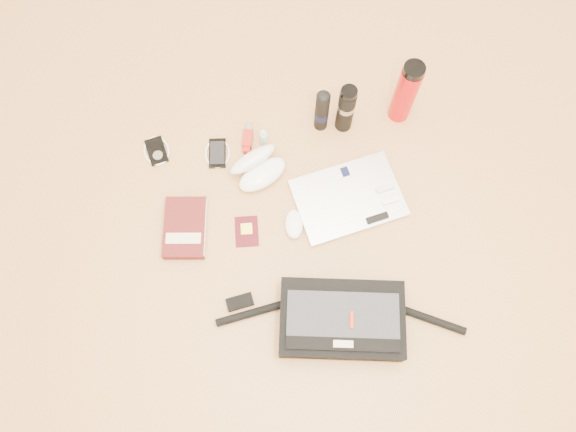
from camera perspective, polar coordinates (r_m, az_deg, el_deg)
The scene contains 14 objects.
ground at distance 1.93m, azimuth 1.90°, elevation -3.08°, with size 4.00×4.00×0.00m, color tan.
messenger_bag at distance 1.83m, azimuth 5.40°, elevation -10.45°, with size 0.78×0.35×0.11m.
laptop at distance 1.98m, azimuth 6.19°, elevation 1.79°, with size 0.38×0.28×0.04m.
book at distance 1.96m, azimuth -10.37°, elevation -1.20°, with size 0.19×0.24×0.04m.
passport at distance 1.94m, azimuth -4.22°, elevation -1.56°, with size 0.10×0.12×0.01m.
mouse at distance 1.93m, azimuth 0.62°, elevation -0.84°, with size 0.09×0.12×0.03m.
sunglasses_case at distance 1.99m, azimuth -3.11°, elevation 4.98°, with size 0.23×0.21×0.11m.
ipod at distance 2.10m, azimuth -13.20°, elevation 6.45°, with size 0.10×0.11×0.01m.
phone at distance 2.06m, azimuth -7.18°, elevation 6.35°, with size 0.11×0.13×0.01m.
inhaler at distance 2.06m, azimuth -4.10°, elevation 7.90°, with size 0.06×0.12×0.03m.
spray_bottle at distance 2.03m, azimuth -2.50°, elevation 7.90°, with size 0.03×0.03×0.10m.
aerosol_can at distance 2.01m, azimuth 3.47°, elevation 10.64°, with size 0.05×0.05×0.21m.
thermos_black at distance 2.01m, azimuth 5.91°, elevation 10.79°, with size 0.08×0.08×0.24m.
thermos_red at distance 2.04m, azimuth 11.87°, elevation 12.19°, with size 0.08×0.08×0.30m.
Camera 1 is at (-0.20, -0.49, 1.85)m, focal length 35.00 mm.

